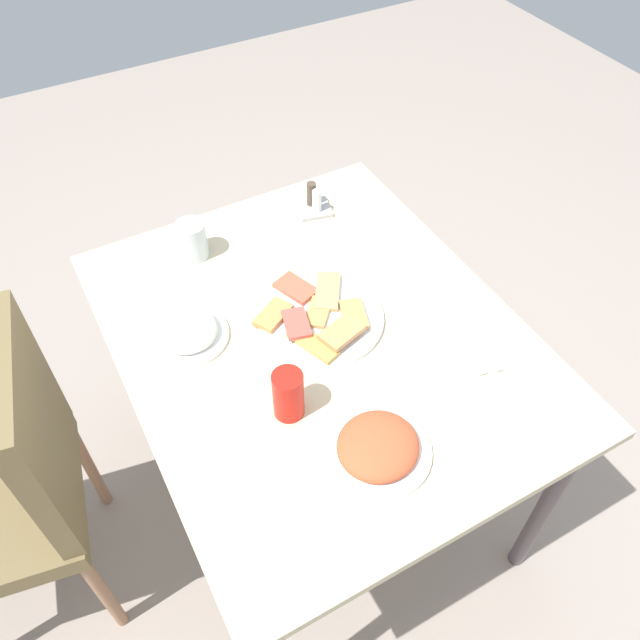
{
  "coord_description": "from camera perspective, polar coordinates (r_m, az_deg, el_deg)",
  "views": [
    {
      "loc": [
        -0.87,
        0.47,
        1.88
      ],
      "look_at": [
        0.02,
        -0.01,
        0.76
      ],
      "focal_mm": 35.99,
      "sensor_mm": 36.0,
      "label": 1
    }
  ],
  "objects": [
    {
      "name": "ground_plane",
      "position": [
        2.13,
        -0.04,
        -14.27
      ],
      "size": [
        6.0,
        6.0,
        0.0
      ],
      "primitive_type": "plane",
      "color": "gray"
    },
    {
      "name": "fork",
      "position": [
        1.55,
        13.93,
        -1.62
      ],
      "size": [
        0.2,
        0.04,
        0.0
      ],
      "primitive_type": "cube",
      "rotation": [
        0.0,
        0.0,
        -0.16
      ],
      "color": "silver",
      "rests_on": "paper_napkin"
    },
    {
      "name": "spoon",
      "position": [
        1.53,
        12.89,
        -2.12
      ],
      "size": [
        0.18,
        0.05,
        0.0
      ],
      "primitive_type": "cube",
      "rotation": [
        0.0,
        0.0,
        -0.2
      ],
      "color": "silver",
      "rests_on": "paper_napkin"
    },
    {
      "name": "drinking_glass",
      "position": [
        1.71,
        -11.29,
        6.99
      ],
      "size": [
        0.08,
        0.08,
        0.1
      ],
      "primitive_type": "cylinder",
      "color": "silver",
      "rests_on": "dining_table"
    },
    {
      "name": "salad_plate_greens",
      "position": [
        1.32,
        5.16,
        -11.19
      ],
      "size": [
        0.22,
        0.22,
        0.05
      ],
      "color": "white",
      "rests_on": "dining_table"
    },
    {
      "name": "dining_table",
      "position": [
        1.58,
        -0.05,
        -3.12
      ],
      "size": [
        1.11,
        0.9,
        0.73
      ],
      "color": "beige",
      "rests_on": "ground_plane"
    },
    {
      "name": "dining_chair",
      "position": [
        1.69,
        -25.67,
        -12.78
      ],
      "size": [
        0.49,
        0.49,
        0.93
      ],
      "color": "brown",
      "rests_on": "ground_plane"
    },
    {
      "name": "pide_platter",
      "position": [
        1.54,
        -0.08,
        0.28
      ],
      "size": [
        0.32,
        0.31,
        0.04
      ],
      "color": "white",
      "rests_on": "dining_table"
    },
    {
      "name": "salad_plate_rice",
      "position": [
        1.53,
        -11.7,
        -1.0
      ],
      "size": [
        0.19,
        0.19,
        0.06
      ],
      "color": "white",
      "rests_on": "dining_table"
    },
    {
      "name": "paper_napkin",
      "position": [
        1.54,
        13.39,
        -1.96
      ],
      "size": [
        0.16,
        0.16,
        0.0
      ],
      "primitive_type": "cube",
      "rotation": [
        0.0,
        0.0,
        0.04
      ],
      "color": "white",
      "rests_on": "dining_table"
    },
    {
      "name": "condiment_caddy",
      "position": [
        1.84,
        -0.53,
        10.36
      ],
      "size": [
        0.11,
        0.11,
        0.08
      ],
      "color": "#B2B2B7",
      "rests_on": "dining_table"
    },
    {
      "name": "soda_can",
      "position": [
        1.34,
        -2.84,
        -6.63
      ],
      "size": [
        0.09,
        0.09,
        0.12
      ],
      "primitive_type": "cylinder",
      "rotation": [
        0.0,
        0.0,
        5.86
      ],
      "color": "red",
      "rests_on": "dining_table"
    }
  ]
}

